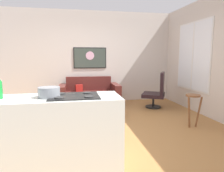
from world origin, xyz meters
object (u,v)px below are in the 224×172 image
at_px(mixing_bowl, 49,92).
at_px(coffee_table, 100,100).
at_px(couch, 90,96).
at_px(wall_painting, 90,58).
at_px(armchair, 157,92).
at_px(bar_stool, 193,103).

bearing_deg(mixing_bowl, coffee_table, 67.57).
relative_size(couch, wall_painting, 1.71).
distance_m(couch, wall_painting, 1.20).
relative_size(armchair, mixing_bowl, 3.86).
bearing_deg(bar_stool, wall_painting, 124.02).
xyz_separation_m(armchair, mixing_bowl, (-2.54, -2.69, 0.53)).
height_order(coffee_table, armchair, armchair).
bearing_deg(armchair, wall_painting, 146.99).
height_order(armchair, wall_painting, wall_painting).
xyz_separation_m(couch, armchair, (1.81, -0.67, 0.18)).
relative_size(coffee_table, wall_painting, 1.02).
bearing_deg(mixing_bowl, armchair, 46.61).
height_order(armchair, bar_stool, armchair).
height_order(couch, wall_painting, wall_painting).
xyz_separation_m(couch, coffee_table, (0.14, -1.22, 0.14)).
bearing_deg(coffee_table, bar_stool, -30.28).
height_order(coffee_table, wall_painting, wall_painting).
xyz_separation_m(couch, mixing_bowl, (-0.74, -3.36, 0.71)).
bearing_deg(wall_painting, bar_stool, -55.98).
height_order(couch, coffee_table, couch).
relative_size(armchair, bar_stool, 1.50).
distance_m(coffee_table, mixing_bowl, 2.38).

